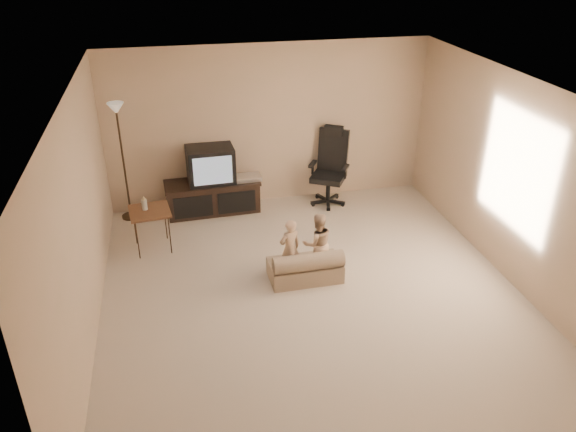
% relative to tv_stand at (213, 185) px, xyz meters
% --- Properties ---
extents(floor, '(5.50, 5.50, 0.00)m').
position_rel_tv_stand_xyz_m(floor, '(0.95, -2.49, -0.44)').
color(floor, beige).
rests_on(floor, ground).
extents(room_shell, '(5.50, 5.50, 5.50)m').
position_rel_tv_stand_xyz_m(room_shell, '(0.95, -2.49, 1.08)').
color(room_shell, silver).
rests_on(room_shell, floor).
extents(tv_stand, '(1.49, 0.60, 1.05)m').
position_rel_tv_stand_xyz_m(tv_stand, '(0.00, 0.00, 0.00)').
color(tv_stand, black).
rests_on(tv_stand, floor).
extents(office_chair, '(0.78, 0.79, 1.24)m').
position_rel_tv_stand_xyz_m(office_chair, '(1.86, -0.07, 0.01)').
color(office_chair, black).
rests_on(office_chair, floor).
extents(side_table, '(0.59, 0.59, 0.80)m').
position_rel_tv_stand_xyz_m(side_table, '(-0.94, -0.98, 0.13)').
color(side_table, brown).
rests_on(side_table, floor).
extents(floor_lamp, '(0.28, 0.28, 1.80)m').
position_rel_tv_stand_xyz_m(floor_lamp, '(-1.27, 0.06, 0.87)').
color(floor_lamp, '#302315').
rests_on(floor_lamp, floor).
extents(child_sofa, '(0.91, 0.53, 0.44)m').
position_rel_tv_stand_xyz_m(child_sofa, '(0.95, -2.19, -0.26)').
color(child_sofa, tan).
rests_on(child_sofa, floor).
extents(toddler_left, '(0.34, 0.29, 0.80)m').
position_rel_tv_stand_xyz_m(toddler_left, '(0.77, -2.05, -0.04)').
color(toddler_left, '#DBB089').
rests_on(toddler_left, floor).
extents(toddler_right, '(0.41, 0.24, 0.83)m').
position_rel_tv_stand_xyz_m(toddler_right, '(1.14, -2.02, -0.02)').
color(toddler_right, '#DBB089').
rests_on(toddler_right, floor).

